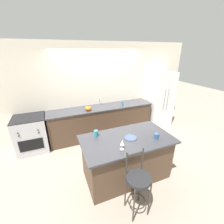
% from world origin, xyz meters
% --- Properties ---
extents(ground_plane, '(18.00, 18.00, 0.00)m').
position_xyz_m(ground_plane, '(0.00, 0.00, 0.00)').
color(ground_plane, gray).
extents(wall_back, '(6.00, 0.07, 2.70)m').
position_xyz_m(wall_back, '(0.00, 0.68, 1.35)').
color(wall_back, beige).
rests_on(wall_back, ground_plane).
extents(back_counter, '(3.09, 0.66, 0.93)m').
position_xyz_m(back_counter, '(0.00, 0.37, 0.47)').
color(back_counter, '#4C3828').
rests_on(back_counter, ground_plane).
extents(sink_faucet, '(0.02, 0.13, 0.22)m').
position_xyz_m(sink_faucet, '(0.00, 0.56, 1.07)').
color(sink_faucet, '#ADAFB5').
rests_on(sink_faucet, back_counter).
extents(kitchen_island, '(1.76, 0.96, 0.90)m').
position_xyz_m(kitchen_island, '(-0.08, -1.40, 0.45)').
color(kitchen_island, '#4C3828').
rests_on(kitchen_island, ground_plane).
extents(refrigerator, '(0.81, 0.70, 1.83)m').
position_xyz_m(refrigerator, '(2.02, 0.32, 0.92)').
color(refrigerator, white).
rests_on(refrigerator, ground_plane).
extents(oven_range, '(0.74, 0.70, 0.94)m').
position_xyz_m(oven_range, '(-1.93, 0.32, 0.47)').
color(oven_range, '#B7B7BC').
rests_on(oven_range, ground_plane).
extents(bar_stool_near, '(0.38, 0.38, 1.11)m').
position_xyz_m(bar_stool_near, '(-0.28, -2.15, 0.59)').
color(bar_stool_near, '#332D28').
rests_on(bar_stool_near, ground_plane).
extents(dinner_plate, '(0.25, 0.25, 0.02)m').
position_xyz_m(dinner_plate, '(-0.02, -1.41, 0.91)').
color(dinner_plate, '#425170').
rests_on(dinner_plate, kitchen_island).
extents(wine_glass, '(0.08, 0.08, 0.18)m').
position_xyz_m(wine_glass, '(-0.32, -1.67, 1.03)').
color(wine_glass, white).
rests_on(wine_glass, kitchen_island).
extents(coffee_mug, '(0.12, 0.09, 0.10)m').
position_xyz_m(coffee_mug, '(0.43, -1.61, 0.95)').
color(coffee_mug, '#335689').
rests_on(coffee_mug, kitchen_island).
extents(tumbler_cup, '(0.08, 0.08, 0.13)m').
position_xyz_m(tumbler_cup, '(-0.61, -1.10, 0.97)').
color(tumbler_cup, teal).
rests_on(tumbler_cup, kitchen_island).
extents(pumpkin_decoration, '(0.17, 0.17, 0.16)m').
position_xyz_m(pumpkin_decoration, '(-0.44, 0.21, 1.00)').
color(pumpkin_decoration, orange).
rests_on(pumpkin_decoration, back_counter).
extents(soap_bottle, '(0.06, 0.06, 0.16)m').
position_xyz_m(soap_bottle, '(0.61, 0.23, 1.00)').
color(soap_bottle, teal).
rests_on(soap_bottle, back_counter).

